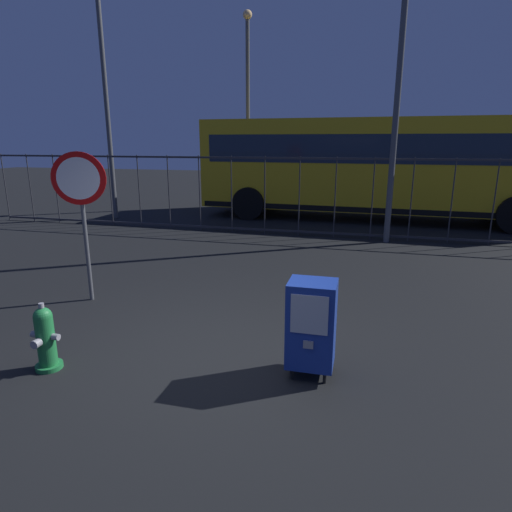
{
  "coord_description": "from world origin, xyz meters",
  "views": [
    {
      "loc": [
        1.67,
        -4.16,
        2.37
      ],
      "look_at": [
        0.3,
        1.2,
        0.9
      ],
      "focal_mm": 30.44,
      "sensor_mm": 36.0,
      "label": 1
    }
  ],
  "objects_px": {
    "bus_near": "(376,163)",
    "street_light_far_left": "(401,48)",
    "fire_hydrant": "(45,338)",
    "newspaper_box_primary": "(311,324)",
    "stop_sign": "(81,196)",
    "street_light_near_right": "(248,96)",
    "street_light_near_left": "(104,78)"
  },
  "relations": [
    {
      "from": "bus_near",
      "to": "street_light_near_left",
      "type": "relative_size",
      "value": 1.48
    },
    {
      "from": "fire_hydrant",
      "to": "stop_sign",
      "type": "height_order",
      "value": "stop_sign"
    },
    {
      "from": "street_light_near_left",
      "to": "street_light_near_right",
      "type": "relative_size",
      "value": 1.07
    },
    {
      "from": "fire_hydrant",
      "to": "street_light_near_left",
      "type": "relative_size",
      "value": 0.1
    },
    {
      "from": "street_light_far_left",
      "to": "fire_hydrant",
      "type": "bearing_deg",
      "value": -117.37
    },
    {
      "from": "stop_sign",
      "to": "street_light_near_left",
      "type": "bearing_deg",
      "value": 118.99
    },
    {
      "from": "newspaper_box_primary",
      "to": "bus_near",
      "type": "distance_m",
      "value": 9.94
    },
    {
      "from": "fire_hydrant",
      "to": "street_light_far_left",
      "type": "relative_size",
      "value": 0.1
    },
    {
      "from": "newspaper_box_primary",
      "to": "street_light_near_left",
      "type": "relative_size",
      "value": 0.14
    },
    {
      "from": "street_light_near_right",
      "to": "newspaper_box_primary",
      "type": "bearing_deg",
      "value": -71.63
    },
    {
      "from": "bus_near",
      "to": "street_light_near_right",
      "type": "bearing_deg",
      "value": 160.4
    },
    {
      "from": "newspaper_box_primary",
      "to": "street_light_far_left",
      "type": "height_order",
      "value": "street_light_far_left"
    },
    {
      "from": "bus_near",
      "to": "street_light_near_left",
      "type": "bearing_deg",
      "value": -164.32
    },
    {
      "from": "newspaper_box_primary",
      "to": "fire_hydrant",
      "type": "bearing_deg",
      "value": -168.06
    },
    {
      "from": "stop_sign",
      "to": "street_light_near_right",
      "type": "relative_size",
      "value": 0.33
    },
    {
      "from": "bus_near",
      "to": "street_light_near_right",
      "type": "xyz_separation_m",
      "value": [
        -4.54,
        1.84,
        2.19
      ]
    },
    {
      "from": "fire_hydrant",
      "to": "street_light_near_right",
      "type": "xyz_separation_m",
      "value": [
        -1.15,
        12.27,
        3.55
      ]
    },
    {
      "from": "fire_hydrant",
      "to": "newspaper_box_primary",
      "type": "distance_m",
      "value": 2.8
    },
    {
      "from": "bus_near",
      "to": "street_light_far_left",
      "type": "bearing_deg",
      "value": -81.95
    },
    {
      "from": "street_light_near_left",
      "to": "street_light_far_left",
      "type": "distance_m",
      "value": 8.33
    },
    {
      "from": "stop_sign",
      "to": "newspaper_box_primary",
      "type": "bearing_deg",
      "value": -20.97
    },
    {
      "from": "bus_near",
      "to": "stop_sign",
      "type": "bearing_deg",
      "value": -113.94
    },
    {
      "from": "bus_near",
      "to": "street_light_near_left",
      "type": "height_order",
      "value": "street_light_near_left"
    },
    {
      "from": "street_light_near_left",
      "to": "stop_sign",
      "type": "bearing_deg",
      "value": -61.01
    },
    {
      "from": "bus_near",
      "to": "street_light_far_left",
      "type": "distance_m",
      "value": 4.18
    },
    {
      "from": "fire_hydrant",
      "to": "stop_sign",
      "type": "bearing_deg",
      "value": 112.82
    },
    {
      "from": "street_light_near_left",
      "to": "street_light_near_right",
      "type": "height_order",
      "value": "street_light_near_left"
    },
    {
      "from": "newspaper_box_primary",
      "to": "street_light_near_right",
      "type": "relative_size",
      "value": 0.15
    },
    {
      "from": "stop_sign",
      "to": "street_light_near_right",
      "type": "bearing_deg",
      "value": 91.83
    },
    {
      "from": "newspaper_box_primary",
      "to": "street_light_near_right",
      "type": "height_order",
      "value": "street_light_near_right"
    },
    {
      "from": "stop_sign",
      "to": "street_light_near_left",
      "type": "distance_m",
      "value": 8.0
    },
    {
      "from": "stop_sign",
      "to": "bus_near",
      "type": "xyz_separation_m",
      "value": [
        4.21,
        8.49,
        0.11
      ]
    }
  ]
}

